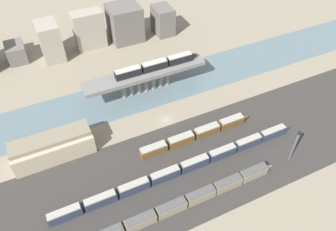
% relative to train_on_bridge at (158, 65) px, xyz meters
% --- Properties ---
extents(ground_plane, '(400.00, 400.00, 0.00)m').
position_rel_train_on_bridge_xyz_m(ground_plane, '(-5.88, -20.76, -11.98)').
color(ground_plane, gray).
extents(railbed_yard, '(280.00, 42.00, 0.01)m').
position_rel_train_on_bridge_xyz_m(railbed_yard, '(-5.88, -44.76, -11.98)').
color(railbed_yard, '#33302D').
rests_on(railbed_yard, ground).
extents(river_water, '(320.00, 23.90, 0.01)m').
position_rel_train_on_bridge_xyz_m(river_water, '(-5.88, -0.00, -11.98)').
color(river_water, slate).
rests_on(river_water, ground).
extents(bridge, '(53.42, 9.11, 10.22)m').
position_rel_train_on_bridge_xyz_m(bridge, '(-5.88, -0.00, -3.83)').
color(bridge, slate).
rests_on(bridge, ground).
extents(train_on_bridge, '(38.63, 3.12, 3.61)m').
position_rel_train_on_bridge_xyz_m(train_on_bridge, '(0.00, 0.00, 0.00)').
color(train_on_bridge, black).
rests_on(train_on_bridge, bridge).
extents(train_yard_near, '(74.77, 2.79, 4.03)m').
position_rel_train_on_bridge_xyz_m(train_yard_near, '(-20.55, -57.89, -10.00)').
color(train_yard_near, gray).
rests_on(train_yard_near, ground).
extents(train_yard_mid, '(92.60, 2.63, 3.89)m').
position_rel_train_on_bridge_xyz_m(train_yard_mid, '(-11.42, -45.89, -10.06)').
color(train_yard_mid, '#2D384C').
rests_on(train_yard_mid, ground).
extents(train_yard_far, '(46.87, 3.17, 3.55)m').
position_rel_train_on_bridge_xyz_m(train_yard_far, '(0.86, -33.99, -10.25)').
color(train_yard_far, brown).
rests_on(train_yard_far, ground).
extents(warehouse_building, '(28.02, 10.48, 9.31)m').
position_rel_train_on_bridge_xyz_m(warehouse_building, '(-49.61, -19.43, -7.56)').
color(warehouse_building, tan).
rests_on(warehouse_building, ground).
extents(signal_tower, '(1.00, 0.83, 14.73)m').
position_rel_train_on_bridge_xyz_m(signal_tower, '(24.95, -57.62, -4.61)').
color(signal_tower, '#4C4C51').
rests_on(signal_tower, ground).
extents(city_block_left, '(8.63, 11.95, 8.54)m').
position_rel_train_on_bridge_xyz_m(city_block_left, '(-53.53, 48.96, -7.71)').
color(city_block_left, '#605B56').
rests_on(city_block_left, ground).
extents(city_block_center, '(9.75, 13.68, 18.45)m').
position_rel_train_on_bridge_xyz_m(city_block_center, '(-37.09, 43.38, -2.75)').
color(city_block_center, gray).
rests_on(city_block_center, ground).
extents(city_block_right, '(14.95, 8.28, 18.82)m').
position_rel_train_on_bridge_xyz_m(city_block_right, '(-17.37, 45.72, -2.57)').
color(city_block_right, gray).
rests_on(city_block_right, ground).
extents(city_block_far_right, '(15.90, 15.11, 18.39)m').
position_rel_train_on_bridge_xyz_m(city_block_far_right, '(1.39, 44.81, -2.78)').
color(city_block_far_right, '#605B56').
rests_on(city_block_far_right, ground).
extents(city_block_tall, '(9.25, 12.80, 14.66)m').
position_rel_train_on_bridge_xyz_m(city_block_tall, '(21.79, 42.12, -4.65)').
color(city_block_tall, '#605B56').
rests_on(city_block_tall, ground).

